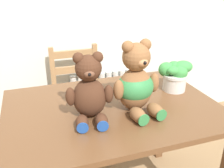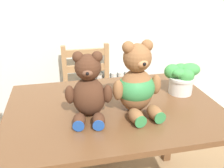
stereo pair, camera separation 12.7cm
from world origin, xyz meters
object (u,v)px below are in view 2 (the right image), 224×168
Objects in this scene: wooden_chair_behind at (89,100)px; teddy_bear_right at (137,84)px; potted_plant at (182,77)px; teddy_bear_left at (89,90)px.

wooden_chair_behind is 2.36× the size of teddy_bear_right.
potted_plant is (0.34, 0.15, -0.05)m from teddy_bear_right.
teddy_bear_right is (0.16, -0.81, 0.48)m from wooden_chair_behind.
teddy_bear_right reaches higher than wooden_chair_behind.
wooden_chair_behind is 0.95m from teddy_bear_right.
wooden_chair_behind is at bearing -86.12° from teddy_bear_right.
teddy_bear_right is at bearing -155.36° from potted_plant.
potted_plant is at bearing -162.68° from teddy_bear_right.
teddy_bear_left is at bearing -6.68° from teddy_bear_right.
teddy_bear_right is (0.25, 0.00, 0.01)m from teddy_bear_left.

